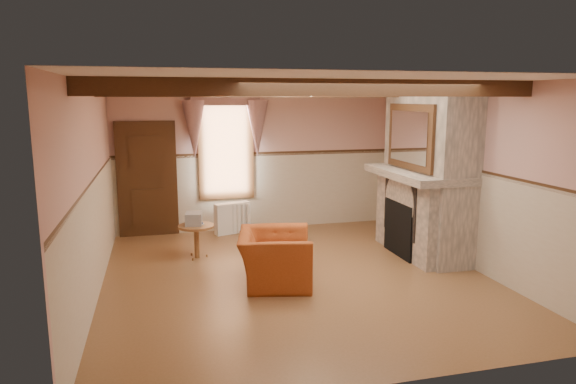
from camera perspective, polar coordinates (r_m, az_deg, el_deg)
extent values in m
cube|color=brown|center=(7.64, 0.88, -9.37)|extent=(5.50, 6.00, 0.01)
cube|color=silver|center=(7.20, 0.94, 12.12)|extent=(5.50, 6.00, 0.01)
cube|color=tan|center=(10.19, -3.55, 3.68)|extent=(5.50, 0.02, 2.80)
cube|color=tan|center=(4.53, 11.01, -4.91)|extent=(5.50, 0.02, 2.80)
cube|color=tan|center=(7.09, -21.07, 0.09)|extent=(0.02, 6.00, 2.80)
cube|color=tan|center=(8.43, 19.25, 1.74)|extent=(0.02, 6.00, 2.80)
cube|color=black|center=(8.75, 12.60, -3.99)|extent=(0.20, 0.95, 0.90)
imported|color=#994219|center=(7.27, -1.48, -7.33)|extent=(1.22, 1.32, 0.74)
cylinder|color=brown|center=(8.56, -10.12, -5.42)|extent=(0.74, 0.74, 0.55)
cube|color=#B7AD8C|center=(8.50, -10.42, -2.94)|extent=(0.30, 0.35, 0.20)
cube|color=white|center=(9.99, -6.20, -2.89)|extent=(0.72, 0.38, 0.60)
imported|color=brown|center=(8.69, 14.26, 2.63)|extent=(0.32, 0.32, 0.08)
cube|color=black|center=(9.37, 11.98, 3.64)|extent=(0.14, 0.24, 0.20)
cylinder|color=gold|center=(8.88, 13.58, 3.47)|extent=(0.11, 0.11, 0.28)
cylinder|color=#B21517|center=(7.98, 17.07, 2.13)|extent=(0.06, 0.06, 0.16)
cylinder|color=gold|center=(8.20, 16.14, 2.24)|extent=(0.06, 0.06, 0.12)
cube|color=gray|center=(8.77, 15.33, 2.26)|extent=(0.85, 2.00, 2.80)
cube|color=gray|center=(8.69, 14.28, 1.97)|extent=(1.05, 2.05, 0.12)
cube|color=silver|center=(8.54, 13.37, 5.99)|extent=(0.06, 1.44, 1.04)
cube|color=black|center=(10.00, -15.37, 1.18)|extent=(1.10, 0.10, 2.10)
cube|color=white|center=(10.03, -6.91, 4.96)|extent=(1.06, 0.08, 2.02)
cube|color=gray|center=(9.91, -6.92, 8.37)|extent=(1.30, 0.14, 1.40)
cube|color=black|center=(6.04, 4.01, 11.49)|extent=(5.50, 0.18, 0.20)
cube|color=black|center=(8.36, -1.27, 11.18)|extent=(5.50, 0.18, 0.20)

